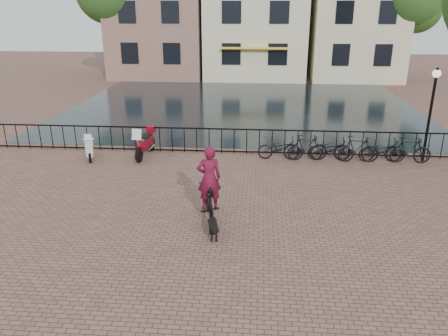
# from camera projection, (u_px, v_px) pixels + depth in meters

# --- Properties ---
(ground) EXTENTS (100.00, 100.00, 0.00)m
(ground) POSITION_uv_depth(u_px,v_px,m) (213.00, 262.00, 10.02)
(ground) COLOR brown
(ground) RESTS_ON ground
(canal_water) EXTENTS (20.00, 20.00, 0.00)m
(canal_water) POSITION_uv_depth(u_px,v_px,m) (243.00, 105.00, 26.21)
(canal_water) COLOR black
(canal_water) RESTS_ON ground
(railing) EXTENTS (20.00, 0.05, 1.02)m
(railing) POSITION_uv_depth(u_px,v_px,m) (234.00, 141.00, 17.33)
(railing) COLOR black
(railing) RESTS_ON ground
(canal_house_mid) EXTENTS (8.00, 9.50, 11.80)m
(canal_house_mid) POSITION_uv_depth(u_px,v_px,m) (256.00, 3.00, 36.02)
(canal_house_mid) COLOR beige
(canal_house_mid) RESTS_ON ground
(lamp_post) EXTENTS (0.30, 0.30, 3.45)m
(lamp_post) POSITION_uv_depth(u_px,v_px,m) (432.00, 99.00, 15.77)
(lamp_post) COLOR black
(lamp_post) RESTS_ON ground
(cyclist) EXTENTS (0.91, 1.88, 2.48)m
(cyclist) POSITION_uv_depth(u_px,v_px,m) (209.00, 188.00, 11.69)
(cyclist) COLOR black
(cyclist) RESTS_ON ground
(dog) EXTENTS (0.42, 0.84, 0.54)m
(dog) POSITION_uv_depth(u_px,v_px,m) (213.00, 228.00, 10.98)
(dog) COLOR black
(dog) RESTS_ON ground
(motorcycle) EXTENTS (0.61, 1.92, 1.35)m
(motorcycle) POSITION_uv_depth(u_px,v_px,m) (145.00, 140.00, 16.93)
(motorcycle) COLOR maroon
(motorcycle) RESTS_ON ground
(scooter) EXTENTS (0.75, 1.29, 1.15)m
(scooter) POSITION_uv_depth(u_px,v_px,m) (89.00, 144.00, 16.71)
(scooter) COLOR beige
(scooter) RESTS_ON ground
(parked_bike_0) EXTENTS (1.75, 0.70, 0.90)m
(parked_bike_0) POSITION_uv_depth(u_px,v_px,m) (280.00, 148.00, 16.66)
(parked_bike_0) COLOR black
(parked_bike_0) RESTS_ON ground
(parked_bike_1) EXTENTS (1.68, 0.53, 1.00)m
(parked_bike_1) POSITION_uv_depth(u_px,v_px,m) (305.00, 148.00, 16.57)
(parked_bike_1) COLOR black
(parked_bike_1) RESTS_ON ground
(parked_bike_2) EXTENTS (1.76, 0.75, 0.90)m
(parked_bike_2) POSITION_uv_depth(u_px,v_px,m) (331.00, 149.00, 16.51)
(parked_bike_2) COLOR black
(parked_bike_2) RESTS_ON ground
(parked_bike_3) EXTENTS (1.70, 0.63, 1.00)m
(parked_bike_3) POSITION_uv_depth(u_px,v_px,m) (356.00, 149.00, 16.42)
(parked_bike_3) COLOR black
(parked_bike_3) RESTS_ON ground
(parked_bike_4) EXTENTS (1.72, 0.62, 0.90)m
(parked_bike_4) POSITION_uv_depth(u_px,v_px,m) (382.00, 151.00, 16.37)
(parked_bike_4) COLOR black
(parked_bike_4) RESTS_ON ground
(parked_bike_5) EXTENTS (1.69, 0.58, 1.00)m
(parked_bike_5) POSITION_uv_depth(u_px,v_px,m) (408.00, 150.00, 16.28)
(parked_bike_5) COLOR black
(parked_bike_5) RESTS_ON ground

